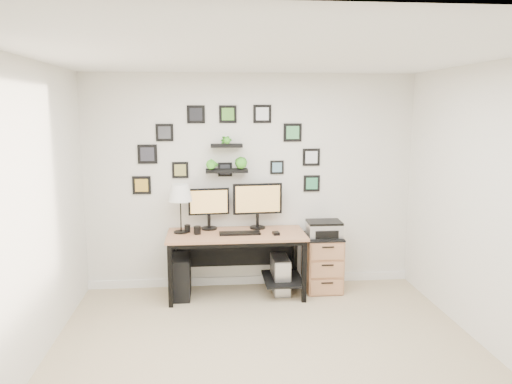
{
  "coord_description": "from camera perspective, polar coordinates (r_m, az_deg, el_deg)",
  "views": [
    {
      "loc": [
        -0.52,
        -4.0,
        2.19
      ],
      "look_at": [
        0.04,
        1.83,
        1.2
      ],
      "focal_mm": 35.0,
      "sensor_mm": 36.0,
      "label": 1
    }
  ],
  "objects": [
    {
      "name": "wall_decor",
      "position": [
        5.96,
        -3.31,
        4.52
      ],
      "size": [
        2.28,
        0.18,
        1.06
      ],
      "color": "black",
      "rests_on": "ground"
    },
    {
      "name": "room",
      "position": [
        6.38,
        -0.53,
        -10.01
      ],
      "size": [
        4.0,
        4.0,
        4.0
      ],
      "color": "#C5B18C",
      "rests_on": "ground"
    },
    {
      "name": "monitor_right",
      "position": [
        5.98,
        0.18,
        -1.14
      ],
      "size": [
        0.59,
        0.2,
        0.55
      ],
      "color": "black",
      "rests_on": "desk"
    },
    {
      "name": "mouse",
      "position": [
        5.76,
        2.3,
        -4.74
      ],
      "size": [
        0.08,
        0.11,
        0.03
      ],
      "primitive_type": "cube",
      "rotation": [
        0.0,
        0.0,
        0.1
      ],
      "color": "black",
      "rests_on": "desk"
    },
    {
      "name": "printer",
      "position": [
        6.04,
        7.8,
        -4.16
      ],
      "size": [
        0.41,
        0.33,
        0.18
      ],
      "color": "silver",
      "rests_on": "file_cabinet"
    },
    {
      "name": "table_lamp",
      "position": [
        5.82,
        -8.66,
        -0.23
      ],
      "size": [
        0.28,
        0.28,
        0.57
      ],
      "color": "black",
      "rests_on": "desk"
    },
    {
      "name": "desk",
      "position": [
        5.89,
        -1.93,
        -5.81
      ],
      "size": [
        1.6,
        0.7,
        0.75
      ],
      "color": "#B47D55",
      "rests_on": "ground"
    },
    {
      "name": "pc_tower_black",
      "position": [
        5.99,
        -8.55,
        -9.51
      ],
      "size": [
        0.21,
        0.48,
        0.48
      ],
      "primitive_type": "cube",
      "rotation": [
        0.0,
        0.0,
        -0.0
      ],
      "color": "black",
      "rests_on": "ground"
    },
    {
      "name": "pc_tower_grey",
      "position": [
        6.07,
        2.8,
        -9.41
      ],
      "size": [
        0.19,
        0.43,
        0.43
      ],
      "color": "gray",
      "rests_on": "ground"
    },
    {
      "name": "pen_cup",
      "position": [
        5.9,
        -7.84,
        -4.16
      ],
      "size": [
        0.07,
        0.07,
        0.09
      ],
      "primitive_type": "cylinder",
      "color": "black",
      "rests_on": "desk"
    },
    {
      "name": "monitor_left",
      "position": [
        5.97,
        -5.41,
        -1.54
      ],
      "size": [
        0.49,
        0.21,
        0.5
      ],
      "color": "black",
      "rests_on": "desk"
    },
    {
      "name": "mug",
      "position": [
        5.8,
        -6.73,
        -4.36
      ],
      "size": [
        0.08,
        0.08,
        0.09
      ],
      "primitive_type": "cylinder",
      "color": "black",
      "rests_on": "desk"
    },
    {
      "name": "keyboard",
      "position": [
        5.77,
        -1.86,
        -4.73
      ],
      "size": [
        0.48,
        0.16,
        0.02
      ],
      "primitive_type": "cube",
      "rotation": [
        0.0,
        0.0,
        0.02
      ],
      "color": "black",
      "rests_on": "desk"
    },
    {
      "name": "file_cabinet",
      "position": [
        6.17,
        7.6,
        -7.99
      ],
      "size": [
        0.43,
        0.53,
        0.67
      ],
      "color": "#B47D55",
      "rests_on": "ground"
    }
  ]
}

